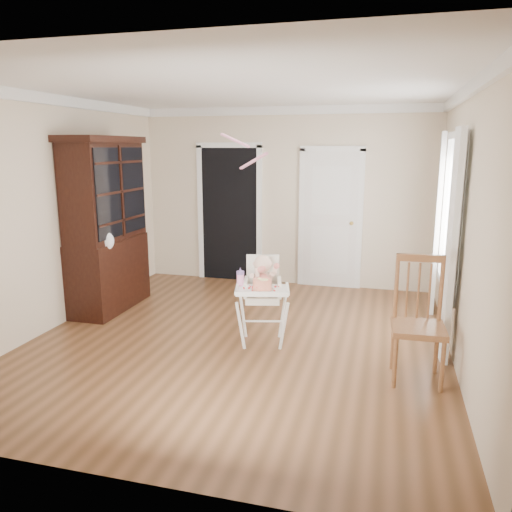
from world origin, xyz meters
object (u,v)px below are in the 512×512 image
(sippy_cup, at_px, (240,278))
(dining_chair, at_px, (418,324))
(china_cabinet, at_px, (106,225))
(cake, at_px, (262,285))
(high_chair, at_px, (263,290))

(sippy_cup, bearing_deg, dining_chair, -10.11)
(china_cabinet, distance_m, dining_chair, 4.05)
(cake, xyz_separation_m, china_cabinet, (-2.32, 0.92, 0.39))
(cake, bearing_deg, high_chair, 103.12)
(cake, height_order, sippy_cup, sippy_cup)
(high_chair, height_order, china_cabinet, china_cabinet)
(sippy_cup, height_order, dining_chair, dining_chair)
(sippy_cup, height_order, china_cabinet, china_cabinet)
(sippy_cup, distance_m, china_cabinet, 2.24)
(high_chair, bearing_deg, china_cabinet, 150.19)
(dining_chair, bearing_deg, sippy_cup, 167.40)
(high_chair, relative_size, china_cabinet, 0.44)
(cake, bearing_deg, dining_chair, -7.90)
(high_chair, xyz_separation_m, cake, (0.06, -0.25, 0.13))
(china_cabinet, xyz_separation_m, dining_chair, (3.85, -1.13, -0.59))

